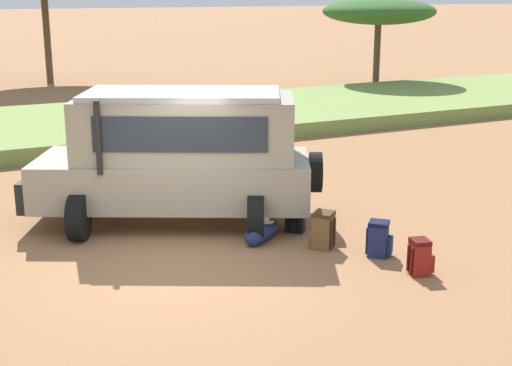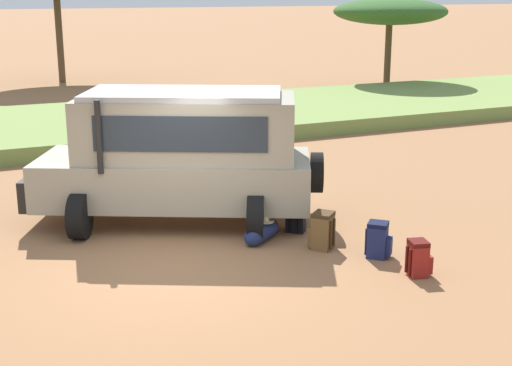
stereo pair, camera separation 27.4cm
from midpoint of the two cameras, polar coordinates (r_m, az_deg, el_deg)
name	(u,v)px [view 1 (the left image)]	position (r m, az deg, el deg)	size (l,w,h in m)	color
ground_plane	(176,269)	(11.18, -7.13, -6.82)	(320.00, 320.00, 0.00)	#936642
grass_bank	(44,129)	(21.85, -16.92, 4.13)	(120.00, 7.00, 0.44)	olive
safari_vehicle	(179,154)	(12.97, -6.81, 2.29)	(5.35, 3.94, 2.44)	gray
backpack_beside_front_wheel	(295,216)	(12.68, 2.56, -2.65)	(0.42, 0.43, 0.59)	black
backpack_cluster_center	(323,230)	(11.90, 4.70, -3.80)	(0.49, 0.49, 0.63)	brown
backpack_near_rear_wheel	(379,239)	(11.66, 9.15, -4.46)	(0.46, 0.46, 0.59)	navy
backpack_outermost	(420,257)	(11.06, 12.29, -5.82)	(0.41, 0.37, 0.55)	maroon
duffel_bag_low_black_case	(262,231)	(12.23, -0.17, -3.90)	(0.80, 0.67, 0.42)	navy
acacia_tree_centre_back	(379,12)	(30.98, 9.54, 13.36)	(4.65, 4.86, 3.85)	brown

